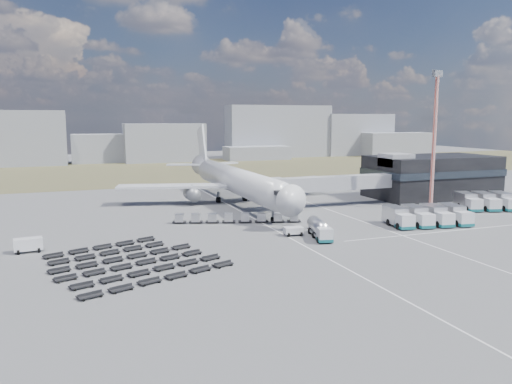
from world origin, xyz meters
name	(u,v)px	position (x,y,z in m)	size (l,w,h in m)	color
ground	(293,233)	(0.00, 0.00, 0.00)	(420.00, 420.00, 0.00)	#565659
grass_strip	(170,170)	(0.00, 110.00, 0.01)	(420.00, 90.00, 0.01)	#454029
lane_markings	(336,225)	(9.77, 3.00, 0.01)	(47.12, 110.00, 0.01)	silver
terminal	(431,175)	(47.77, 23.96, 5.25)	(30.40, 16.40, 11.00)	black
jet_bridge	(321,184)	(15.90, 20.42, 5.05)	(30.30, 3.80, 7.05)	#939399
airliner	(234,180)	(0.00, 32.38, 5.29)	(51.59, 64.53, 17.62)	silver
skyline	(172,140)	(8.98, 150.12, 9.40)	(294.29, 27.00, 25.32)	gray
fuel_tanker	(320,229)	(2.55, -4.52, 1.42)	(4.25, 9.09, 2.85)	silver
pushback_tug	(293,231)	(-0.74, -1.63, 0.70)	(3.08, 1.73, 1.41)	silver
utility_van	(28,245)	(-40.64, 2.15, 1.04)	(3.82, 1.73, 2.08)	silver
catering_truck	(276,191)	(12.99, 38.28, 1.29)	(3.12, 5.79, 2.52)	silver
service_trucks_near	(427,216)	(25.17, -2.60, 1.69)	(14.99, 9.75, 3.11)	silver
service_trucks_far	(486,201)	(47.20, 5.82, 1.74)	(12.41, 10.72, 3.20)	silver
uld_row	(237,218)	(-6.29, 11.08, 0.95)	(22.83, 8.50, 1.59)	black
baggage_dollies	(129,262)	(-27.81, -8.79, 0.32)	(25.01, 25.28, 0.64)	black
floodlight_mast	(434,141)	(36.38, 9.95, 14.38)	(2.74, 2.21, 28.68)	red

